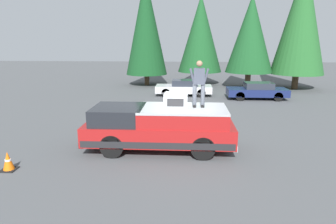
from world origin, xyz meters
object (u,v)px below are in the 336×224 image
at_px(compressor_unit, 176,100).
at_px(traffic_cone, 8,162).
at_px(parked_car_navy, 257,91).
at_px(person_on_truck_bed, 199,83).
at_px(pickup_truck, 159,127).
at_px(parked_car_silver, 184,88).

height_order(compressor_unit, traffic_cone, compressor_unit).
bearing_deg(parked_car_navy, person_on_truck_bed, 156.12).
height_order(compressor_unit, parked_car_navy, compressor_unit).
height_order(pickup_truck, traffic_cone, pickup_truck).
bearing_deg(traffic_cone, pickup_truck, -65.45).
bearing_deg(person_on_truck_bed, traffic_cone, 110.52).
bearing_deg(parked_car_silver, parked_car_navy, -101.66).
distance_m(compressor_unit, traffic_cone, 5.89).
xyz_separation_m(compressor_unit, person_on_truck_bed, (0.22, -0.83, 0.62)).
height_order(pickup_truck, person_on_truck_bed, person_on_truck_bed).
height_order(compressor_unit, parked_car_silver, compressor_unit).
distance_m(pickup_truck, traffic_cone, 5.15).
bearing_deg(parked_car_silver, traffic_cone, 157.90).
distance_m(pickup_truck, compressor_unit, 1.22).
bearing_deg(pickup_truck, compressor_unit, -95.86).
bearing_deg(traffic_cone, compressor_unit, -68.59).
bearing_deg(pickup_truck, parked_car_navy, -29.96).
bearing_deg(compressor_unit, parked_car_silver, -0.99).
relative_size(pickup_truck, parked_car_silver, 1.35).
bearing_deg(parked_car_navy, parked_car_silver, 78.34).
xyz_separation_m(pickup_truck, traffic_cone, (-2.13, 4.66, -0.58)).
distance_m(person_on_truck_bed, traffic_cone, 6.89).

